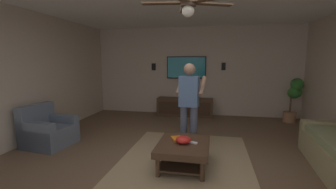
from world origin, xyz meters
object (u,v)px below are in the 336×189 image
object	(u,v)px
person_standing	(189,100)
wall_speaker_left	(224,66)
book	(177,139)
vase_round	(194,95)
wall_speaker_right	(154,67)
bowl	(183,140)
remote_white	(193,142)
media_console	(185,107)
tv	(186,68)
coffee_table	(184,149)
armchair	(48,132)
ceiling_fan	(189,5)
potted_plant_tall	(294,97)

from	to	relation	value
person_standing	wall_speaker_left	size ratio (longest dim) A/B	7.45
book	vase_round	distance (m)	3.35
person_standing	wall_speaker_right	xyz separation A→B (m)	(2.86, 1.46, 0.57)
bowl	remote_white	world-z (taller)	bowl
bowl	vase_round	size ratio (longest dim) A/B	1.10
media_console	tv	xyz separation A→B (m)	(0.24, 0.00, 1.21)
coffee_table	remote_white	xyz separation A→B (m)	(-0.00, -0.14, 0.12)
remote_white	armchair	bearing A→B (deg)	8.99
media_console	ceiling_fan	xyz separation A→B (m)	(-3.87, -0.51, 2.12)
tv	bowl	world-z (taller)	tv
person_standing	ceiling_fan	size ratio (longest dim) A/B	1.37
media_console	wall_speaker_left	xyz separation A→B (m)	(0.25, -1.13, 1.25)
potted_plant_tall	ceiling_fan	xyz separation A→B (m)	(-3.72, 2.52, 1.68)
tv	wall_speaker_left	xyz separation A→B (m)	(0.01, -1.13, 0.04)
coffee_table	tv	xyz separation A→B (m)	(3.71, 0.41, 1.18)
bowl	wall_speaker_left	xyz separation A→B (m)	(3.75, -0.72, 1.07)
tv	wall_speaker_right	size ratio (longest dim) A/B	5.56
coffee_table	ceiling_fan	bearing A→B (deg)	-165.84
coffee_table	bowl	distance (m)	0.16
person_standing	vase_round	bearing A→B (deg)	10.31
media_console	book	xyz separation A→B (m)	(-3.35, -0.29, 0.14)
coffee_table	media_console	bearing A→B (deg)	6.79
bowl	wall_speaker_left	distance (m)	3.97
bowl	wall_speaker_right	xyz separation A→B (m)	(3.75, 1.47, 1.04)
bowl	remote_white	bearing A→B (deg)	-78.95
vase_round	bowl	bearing A→B (deg)	-177.52
person_standing	wall_speaker_left	bearing A→B (deg)	-7.10
remote_white	potted_plant_tall	bearing A→B (deg)	-109.74
vase_round	wall_speaker_right	world-z (taller)	wall_speaker_right
tv	vase_round	xyz separation A→B (m)	(-0.26, -0.26, -0.82)
coffee_table	potted_plant_tall	world-z (taller)	potted_plant_tall
coffee_table	wall_speaker_left	bearing A→B (deg)	-10.91
tv	wall_speaker_left	distance (m)	1.13
armchair	wall_speaker_left	xyz separation A→B (m)	(3.31, -3.51, 1.24)
vase_round	wall_speaker_right	distance (m)	1.58
media_console	potted_plant_tall	world-z (taller)	potted_plant_tall
ceiling_fan	tv	bearing A→B (deg)	7.13
armchair	potted_plant_tall	bearing A→B (deg)	34.20
wall_speaker_right	person_standing	bearing A→B (deg)	-152.99
armchair	tv	world-z (taller)	tv
armchair	coffee_table	size ratio (longest dim) A/B	0.89
armchair	wall_speaker_right	bearing A→B (deg)	74.23
media_console	ceiling_fan	size ratio (longest dim) A/B	1.42
armchair	vase_round	bearing A→B (deg)	55.06
coffee_table	ceiling_fan	size ratio (longest dim) A/B	0.84
ceiling_fan	armchair	bearing A→B (deg)	74.27
armchair	coffee_table	world-z (taller)	armchair
vase_round	wall_speaker_right	bearing A→B (deg)	78.47
armchair	ceiling_fan	size ratio (longest dim) A/B	0.74
armchair	ceiling_fan	bearing A→B (deg)	-9.74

